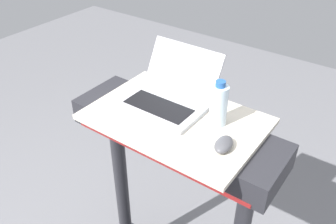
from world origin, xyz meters
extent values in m
cylinder|color=#28282D|center=(-0.34, 0.70, 0.59)|extent=(0.07, 0.07, 0.89)
cube|color=#28282D|center=(0.00, 0.70, 1.09)|extent=(0.90, 0.28, 0.11)
cube|color=#0C3F19|center=(0.00, 0.56, 1.09)|extent=(0.24, 0.01, 0.06)
cube|color=maroon|center=(0.00, 0.56, 1.05)|extent=(0.81, 0.00, 0.02)
cube|color=beige|center=(0.00, 0.70, 1.16)|extent=(0.68, 0.46, 0.02)
cube|color=#B7B7BC|center=(-0.08, 0.71, 1.18)|extent=(0.34, 0.21, 0.02)
cube|color=black|center=(-0.08, 0.70, 1.19)|extent=(0.27, 0.12, 0.00)
cube|color=#B7B7BC|center=(-0.08, 0.87, 1.28)|extent=(0.34, 0.11, 0.19)
cube|color=white|center=(-0.08, 0.87, 1.28)|extent=(0.29, 0.09, 0.17)
ellipsoid|color=#4C4C51|center=(0.25, 0.64, 1.19)|extent=(0.07, 0.11, 0.03)
cylinder|color=silver|center=(0.15, 0.76, 1.25)|extent=(0.07, 0.07, 0.16)
cylinder|color=#2659A5|center=(0.15, 0.76, 1.34)|extent=(0.04, 0.04, 0.02)
camera|label=1|loc=(0.66, -0.26, 1.98)|focal=38.60mm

